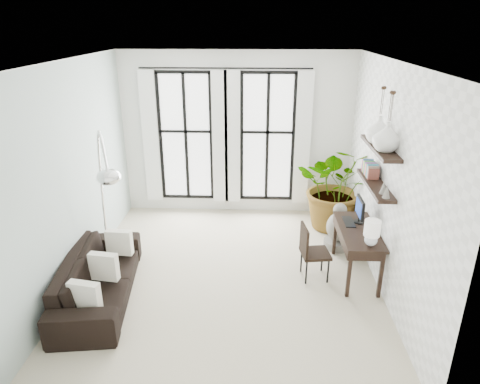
# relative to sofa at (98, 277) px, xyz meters

# --- Properties ---
(floor) EXTENTS (5.00, 5.00, 0.00)m
(floor) POSITION_rel_sofa_xyz_m (1.80, 0.62, -0.33)
(floor) COLOR #C0B798
(floor) RESTS_ON ground
(ceiling) EXTENTS (5.00, 5.00, 0.00)m
(ceiling) POSITION_rel_sofa_xyz_m (1.80, 0.62, 2.87)
(ceiling) COLOR white
(ceiling) RESTS_ON wall_back
(wall_left) EXTENTS (0.00, 5.00, 5.00)m
(wall_left) POSITION_rel_sofa_xyz_m (-0.45, 0.62, 1.27)
(wall_left) COLOR #A8BBB5
(wall_left) RESTS_ON floor
(wall_right) EXTENTS (0.00, 5.00, 5.00)m
(wall_right) POSITION_rel_sofa_xyz_m (4.05, 0.62, 1.27)
(wall_right) COLOR white
(wall_right) RESTS_ON floor
(wall_back) EXTENTS (4.50, 0.00, 4.50)m
(wall_back) POSITION_rel_sofa_xyz_m (1.80, 3.12, 1.27)
(wall_back) COLOR white
(wall_back) RESTS_ON floor
(windows) EXTENTS (3.26, 0.13, 2.65)m
(windows) POSITION_rel_sofa_xyz_m (1.60, 3.05, 1.23)
(windows) COLOR white
(windows) RESTS_ON wall_back
(wall_shelves) EXTENTS (0.25, 1.30, 0.60)m
(wall_shelves) POSITION_rel_sofa_xyz_m (3.91, 0.79, 1.40)
(wall_shelves) COLOR black
(wall_shelves) RESTS_ON wall_right
(sofa) EXTENTS (1.15, 2.33, 0.65)m
(sofa) POSITION_rel_sofa_xyz_m (0.00, 0.00, 0.00)
(sofa) COLOR black
(sofa) RESTS_ON floor
(throw_pillows) EXTENTS (0.40, 1.52, 0.40)m
(throw_pillows) POSITION_rel_sofa_xyz_m (0.10, 0.00, 0.17)
(throw_pillows) COLOR silver
(throw_pillows) RESTS_ON sofa
(plant) EXTENTS (1.59, 1.40, 1.67)m
(plant) POSITION_rel_sofa_xyz_m (3.70, 2.41, 0.51)
(plant) COLOR #2D7228
(plant) RESTS_ON floor
(desk) EXTENTS (0.55, 1.31, 1.17)m
(desk) POSITION_rel_sofa_xyz_m (3.75, 0.70, 0.40)
(desk) COLOR black
(desk) RESTS_ON floor
(desk_chair) EXTENTS (0.47, 0.47, 0.88)m
(desk_chair) POSITION_rel_sofa_xyz_m (3.03, 0.63, 0.17)
(desk_chair) COLOR black
(desk_chair) RESTS_ON floor
(arc_lamp) EXTENTS (0.73, 1.03, 2.35)m
(arc_lamp) POSITION_rel_sofa_xyz_m (0.10, 0.39, 1.47)
(arc_lamp) COLOR silver
(arc_lamp) RESTS_ON floor
(buddha) EXTENTS (0.46, 0.46, 0.83)m
(buddha) POSITION_rel_sofa_xyz_m (3.63, 1.60, 0.02)
(buddha) COLOR gray
(buddha) RESTS_ON floor
(vase_a) EXTENTS (0.37, 0.37, 0.38)m
(vase_a) POSITION_rel_sofa_xyz_m (3.91, 0.50, 1.94)
(vase_a) COLOR white
(vase_a) RESTS_ON shelf_upper
(vase_b) EXTENTS (0.37, 0.37, 0.38)m
(vase_b) POSITION_rel_sofa_xyz_m (3.91, 0.90, 1.94)
(vase_b) COLOR white
(vase_b) RESTS_ON shelf_upper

